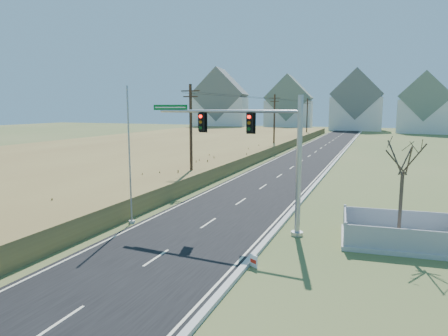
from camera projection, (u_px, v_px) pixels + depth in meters
ground at (177, 245)px, 20.34m from camera, size 260.00×260.00×0.00m
road at (319, 149)px, 66.34m from camera, size 8.00×180.00×0.06m
curb at (345, 150)px, 64.83m from camera, size 0.30×180.00×0.18m
reed_marsh at (163, 146)px, 65.72m from camera, size 38.00×110.00×1.30m
utility_pole_near at (191, 133)px, 35.78m from camera, size 1.80×0.26×9.00m
utility_pole_mid at (274, 122)px, 63.39m from camera, size 1.80×0.26×9.00m
utility_pole_far at (307, 117)px, 90.99m from camera, size 1.80×0.26×9.00m
condo_nw at (220, 105)px, 124.93m from camera, size 17.69×13.38×19.05m
condo_nnw at (289, 107)px, 125.17m from camera, size 14.93×11.17×17.03m
condo_n at (356, 105)px, 121.52m from camera, size 15.27×10.20×18.54m
condo_ne at (424, 108)px, 107.77m from camera, size 14.12×10.51×16.52m
traffic_signal_mast at (265, 150)px, 21.98m from camera, size 9.55×0.97×7.61m
fence_enclosure at (400, 239)px, 20.54m from camera, size 6.17×4.49×1.33m
open_sign at (254, 261)px, 17.46m from camera, size 0.41×0.27×0.56m
flagpole at (130, 170)px, 23.72m from camera, size 0.37×0.37×8.20m
bare_tree at (404, 155)px, 19.53m from camera, size 2.18×2.18×5.77m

